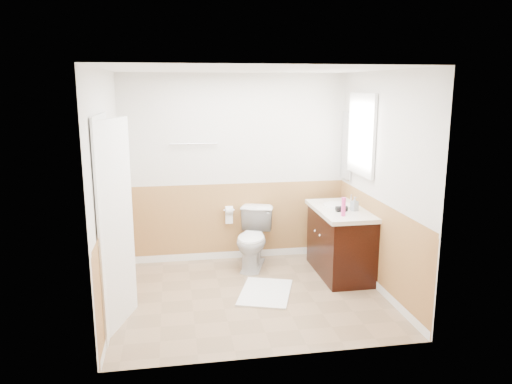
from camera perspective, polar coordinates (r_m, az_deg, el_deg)
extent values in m
plane|color=#8C7051|center=(5.71, -0.58, -11.93)|extent=(3.00, 3.00, 0.00)
plane|color=white|center=(5.21, -0.64, 14.03)|extent=(3.00, 3.00, 0.00)
plane|color=silver|center=(6.59, -2.41, 2.72)|extent=(3.00, 0.00, 3.00)
plane|color=silver|center=(4.08, 2.30, -3.21)|extent=(3.00, 0.00, 3.00)
plane|color=silver|center=(5.30, -16.83, -0.12)|extent=(0.00, 3.00, 3.00)
plane|color=silver|center=(5.75, 14.33, 0.95)|extent=(0.00, 3.00, 3.00)
plane|color=#B18946|center=(6.74, -2.34, -3.60)|extent=(3.00, 0.00, 3.00)
plane|color=#B18946|center=(4.35, 2.18, -12.74)|extent=(3.00, 0.00, 3.00)
plane|color=#B18946|center=(5.50, -16.23, -7.77)|extent=(0.00, 2.60, 2.60)
plane|color=#B18946|center=(5.93, 13.84, -6.17)|extent=(0.00, 2.60, 2.60)
imported|color=white|center=(6.43, -0.33, -5.45)|extent=(0.65, 0.85, 0.76)
cube|color=silver|center=(5.77, 1.11, -11.56)|extent=(0.78, 0.94, 0.02)
cube|color=black|center=(6.29, 9.74, -5.89)|extent=(0.55, 1.10, 0.80)
sphere|color=#B8B8BF|center=(6.06, 7.41, -5.02)|extent=(0.03, 0.03, 0.03)
sphere|color=silver|center=(6.24, 6.87, -4.49)|extent=(0.03, 0.03, 0.03)
cube|color=silver|center=(6.17, 9.79, -2.14)|extent=(0.60, 1.15, 0.05)
cylinder|color=white|center=(6.30, 9.43, -1.49)|extent=(0.36, 0.36, 0.02)
cylinder|color=silver|center=(6.35, 10.99, -0.89)|extent=(0.02, 0.02, 0.14)
cylinder|color=#E53B8D|center=(5.80, 10.10, -1.70)|extent=(0.05, 0.05, 0.22)
imported|color=#919BA3|center=(6.08, 11.34, -1.34)|extent=(0.10, 0.10, 0.17)
cylinder|color=black|center=(6.01, 9.89, -1.92)|extent=(0.14, 0.07, 0.07)
cylinder|color=black|center=(6.04, 9.50, -2.13)|extent=(0.03, 0.03, 0.07)
cube|color=silver|center=(6.70, 10.47, 5.28)|extent=(0.02, 0.35, 0.90)
cube|color=white|center=(6.20, 12.12, 6.53)|extent=(0.04, 0.80, 1.00)
cube|color=white|center=(6.21, 12.25, 6.53)|extent=(0.01, 0.70, 0.90)
cube|color=white|center=(4.91, -16.13, -3.81)|extent=(0.29, 0.78, 2.04)
cube|color=white|center=(4.91, -17.01, -3.72)|extent=(0.02, 0.92, 2.10)
sphere|color=silver|center=(5.24, -15.05, -3.55)|extent=(0.06, 0.06, 0.06)
cylinder|color=silver|center=(6.44, -7.26, 5.56)|extent=(0.62, 0.02, 0.02)
cylinder|color=silver|center=(6.62, -3.14, -2.11)|extent=(0.14, 0.02, 0.02)
cylinder|color=white|center=(6.62, -3.14, -2.11)|extent=(0.10, 0.11, 0.11)
cube|color=white|center=(6.65, -3.13, -3.03)|extent=(0.10, 0.01, 0.16)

